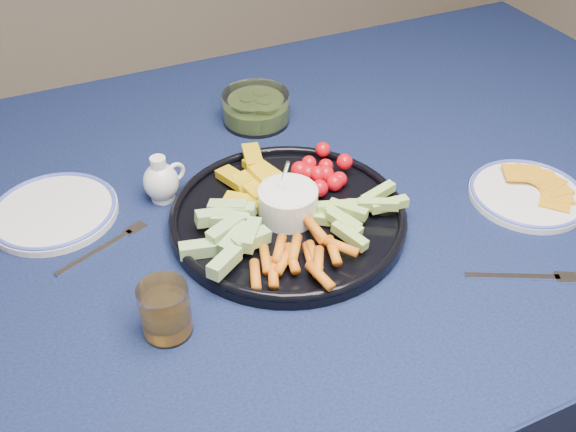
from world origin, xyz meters
name	(u,v)px	position (x,y,z in m)	size (l,w,h in m)	color
dining_table	(317,219)	(0.00, 0.00, 0.66)	(1.67, 1.07, 0.75)	#50351A
crudite_platter	(287,214)	(-0.10, -0.09, 0.77)	(0.38, 0.38, 0.12)	black
creamer_pitcher	(162,181)	(-0.26, 0.06, 0.78)	(0.07, 0.06, 0.08)	white
pickle_bowl	(256,109)	(-0.02, 0.23, 0.77)	(0.13, 0.13, 0.06)	white
cheese_plate	(528,193)	(0.30, -0.19, 0.76)	(0.19, 0.19, 0.02)	white
juice_tumbler	(166,313)	(-0.33, -0.22, 0.78)	(0.07, 0.07, 0.08)	white
fork_left	(110,244)	(-0.37, -0.02, 0.75)	(0.15, 0.08, 0.00)	white
fork_right	(531,277)	(0.17, -0.34, 0.75)	(0.15, 0.09, 0.00)	white
side_plate_extra	(54,211)	(-0.43, 0.09, 0.75)	(0.20, 0.20, 0.02)	white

